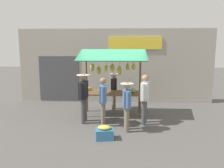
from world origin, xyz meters
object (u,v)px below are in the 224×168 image
at_px(vendor_with_sunhat, 114,88).
at_px(shopper_with_shopping_bag, 103,98).
at_px(shopper_with_ponytail, 145,96).
at_px(shopper_in_grey_tee, 127,103).
at_px(shopper_in_striped_shirt, 83,94).
at_px(market_stall, 112,75).
at_px(produce_crate_near, 104,133).

relative_size(vendor_with_sunhat, shopper_with_shopping_bag, 0.95).
bearing_deg(vendor_with_sunhat, shopper_with_ponytail, 33.67).
bearing_deg(vendor_with_sunhat, shopper_in_grey_tee, 12.54).
bearing_deg(shopper_in_grey_tee, shopper_in_striped_shirt, 58.15).
height_order(shopper_with_ponytail, shopper_with_shopping_bag, shopper_with_ponytail).
bearing_deg(market_stall, shopper_with_ponytail, 138.34).
bearing_deg(shopper_in_striped_shirt, shopper_with_ponytail, -85.66).
bearing_deg(shopper_in_grey_tee, shopper_with_ponytail, -45.98).
distance_m(shopper_in_grey_tee, produce_crate_near, 1.17).
height_order(shopper_in_striped_shirt, produce_crate_near, shopper_in_striped_shirt).
distance_m(shopper_in_striped_shirt, shopper_with_ponytail, 2.08).
bearing_deg(shopper_in_grey_tee, produce_crate_near, 132.21).
bearing_deg(market_stall, shopper_with_shopping_bag, 79.88).
distance_m(shopper_with_shopping_bag, produce_crate_near, 1.38).
bearing_deg(shopper_with_shopping_bag, shopper_in_grey_tee, -124.10).
bearing_deg(shopper_with_shopping_bag, shopper_with_ponytail, -82.96).
bearing_deg(vendor_with_sunhat, produce_crate_near, -1.51).
bearing_deg(shopper_with_ponytail, produce_crate_near, 151.90).
bearing_deg(produce_crate_near, shopper_in_grey_tee, -132.09).
relative_size(market_stall, shopper_in_striped_shirt, 1.47).
bearing_deg(shopper_in_striped_shirt, vendor_with_sunhat, -24.61).
bearing_deg(market_stall, produce_crate_near, 88.07).
distance_m(market_stall, shopper_with_ponytail, 1.64).
relative_size(market_stall, shopper_in_grey_tee, 1.63).
distance_m(shopper_with_ponytail, produce_crate_near, 2.03).
bearing_deg(produce_crate_near, shopper_with_shopping_bag, -82.80).
xyz_separation_m(shopper_with_shopping_bag, produce_crate_near, (-0.15, 1.15, -0.74)).
relative_size(vendor_with_sunhat, shopper_in_grey_tee, 1.00).
bearing_deg(shopper_with_shopping_bag, market_stall, -13.46).
relative_size(market_stall, vendor_with_sunhat, 1.63).
relative_size(shopper_in_striped_shirt, produce_crate_near, 3.08).
distance_m(market_stall, produce_crate_near, 2.79).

